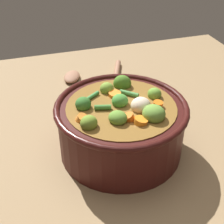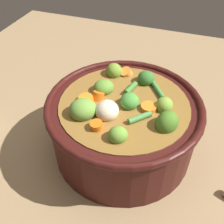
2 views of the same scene
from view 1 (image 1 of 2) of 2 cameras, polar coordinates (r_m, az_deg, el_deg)
ground_plane at (r=0.73m, az=1.48°, el=-6.48°), size 1.10×1.10×0.00m
cooking_pot at (r=0.69m, az=1.58°, el=-2.50°), size 0.27×0.27×0.14m
wooden_spoon at (r=0.98m, az=-3.25°, el=5.98°), size 0.21×0.22×0.02m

